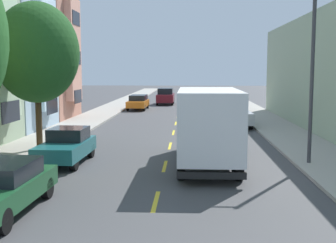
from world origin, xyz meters
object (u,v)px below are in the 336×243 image
(parked_pickup_silver, at_px, (235,114))
(parked_sedan_forest, at_px, (1,187))
(moving_burgundy_sedan, at_px, (166,96))
(parked_pickup_white, at_px, (226,106))
(street_lamp, at_px, (309,65))
(street_tree_second, at_px, (37,53))
(parked_hatchback_teal, at_px, (66,146))
(parked_wagon_orange, at_px, (138,102))
(delivery_box_truck, at_px, (208,122))

(parked_pickup_silver, height_order, parked_sedan_forest, parked_pickup_silver)
(parked_pickup_silver, distance_m, moving_burgundy_sedan, 20.78)
(parked_pickup_silver, bearing_deg, parked_pickup_white, 90.23)
(street_lamp, height_order, parked_pickup_silver, street_lamp)
(street_tree_second, xyz_separation_m, parked_hatchback_teal, (2.07, -2.53, -4.12))
(parked_sedan_forest, distance_m, parked_wagon_orange, 32.80)
(parked_sedan_forest, bearing_deg, parked_pickup_white, 72.77)
(moving_burgundy_sedan, bearing_deg, parked_pickup_white, -63.55)
(street_lamp, xyz_separation_m, delivery_box_truck, (-4.15, -0.16, -2.39))
(street_tree_second, bearing_deg, delivery_box_truck, -18.69)
(parked_pickup_white, bearing_deg, moving_burgundy_sedan, 116.45)
(street_tree_second, relative_size, parked_sedan_forest, 1.58)
(parked_pickup_silver, bearing_deg, parked_hatchback_teal, -122.99)
(parked_pickup_silver, height_order, parked_hatchback_teal, parked_pickup_silver)
(parked_wagon_orange, bearing_deg, street_lamp, -68.70)
(parked_wagon_orange, bearing_deg, parked_pickup_white, -30.91)
(parked_pickup_silver, relative_size, parked_sedan_forest, 1.17)
(street_tree_second, relative_size, street_lamp, 1.01)
(parked_hatchback_teal, relative_size, parked_sedan_forest, 0.89)
(parked_wagon_orange, height_order, moving_burgundy_sedan, moving_burgundy_sedan)
(street_lamp, height_order, parked_pickup_white, street_lamp)
(street_tree_second, height_order, street_lamp, street_tree_second)
(delivery_box_truck, height_order, moving_burgundy_sedan, delivery_box_truck)
(delivery_box_truck, xyz_separation_m, parked_hatchback_teal, (-6.13, 0.24, -1.11))
(street_lamp, distance_m, parked_wagon_orange, 28.27)
(delivery_box_truck, relative_size, parked_pickup_silver, 1.44)
(parked_hatchback_teal, bearing_deg, street_tree_second, 129.32)
(street_lamp, relative_size, parked_sedan_forest, 1.57)
(parked_wagon_orange, xyz_separation_m, moving_burgundy_sedan, (2.44, 7.15, 0.18))
(street_tree_second, bearing_deg, parked_pickup_white, 59.84)
(parked_pickup_white, bearing_deg, street_lamp, -85.50)
(delivery_box_truck, xyz_separation_m, parked_sedan_forest, (-6.09, -6.50, -1.12))
(street_lamp, bearing_deg, street_tree_second, 168.04)
(parked_pickup_silver, distance_m, parked_wagon_orange, 15.33)
(parked_pickup_white, height_order, parked_wagon_orange, parked_pickup_white)
(moving_burgundy_sedan, bearing_deg, street_tree_second, -98.53)
(parked_pickup_silver, bearing_deg, parked_sedan_forest, -113.22)
(parked_pickup_white, relative_size, moving_burgundy_sedan, 1.11)
(street_lamp, distance_m, delivery_box_truck, 4.79)
(parked_pickup_white, bearing_deg, parked_pickup_silver, -89.77)
(delivery_box_truck, distance_m, parked_pickup_silver, 13.85)
(delivery_box_truck, relative_size, parked_hatchback_teal, 1.90)
(delivery_box_truck, bearing_deg, moving_burgundy_sedan, 96.14)
(delivery_box_truck, bearing_deg, parked_sedan_forest, -133.11)
(street_tree_second, relative_size, delivery_box_truck, 0.94)
(parked_pickup_silver, xyz_separation_m, moving_burgundy_sedan, (-6.13, 19.86, 0.16))
(street_tree_second, bearing_deg, street_lamp, -11.96)
(street_tree_second, distance_m, street_lamp, 12.64)
(delivery_box_truck, distance_m, parked_hatchback_teal, 6.23)
(street_tree_second, relative_size, moving_burgundy_sedan, 1.50)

